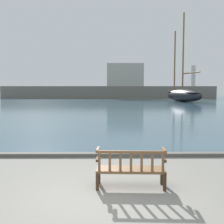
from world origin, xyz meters
TOP-DOWN VIEW (x-y plane):
  - ground_plane at (0.00, 0.00)m, footprint 160.00×160.00m
  - harbor_water at (0.00, 44.00)m, footprint 100.00×80.00m
  - quay_edge_kerb at (0.00, 3.85)m, footprint 40.00×0.30m
  - park_bench at (0.74, 0.81)m, footprint 1.62×0.58m
  - sailboat_mid_starboard at (12.45, 41.10)m, footprint 4.99×11.46m
  - far_breakwater at (0.95, 56.74)m, footprint 47.13×2.40m

SIDE VIEW (x-z plane):
  - ground_plane at x=0.00m, z-range 0.00..0.00m
  - harbor_water at x=0.00m, z-range 0.00..0.08m
  - quay_edge_kerb at x=0.00m, z-range 0.00..0.12m
  - park_bench at x=0.74m, z-range 0.01..0.93m
  - sailboat_mid_starboard at x=12.45m, z-range -6.00..8.59m
  - far_breakwater at x=0.95m, z-range -1.68..6.10m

